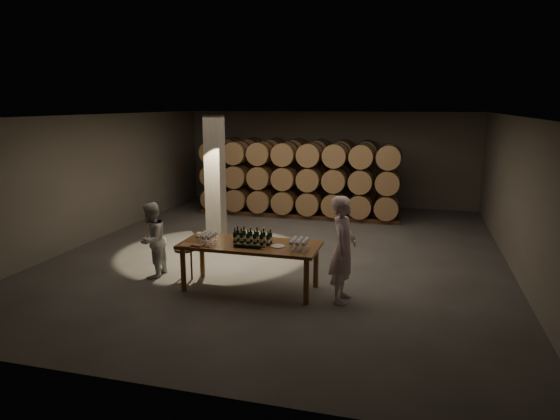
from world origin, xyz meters
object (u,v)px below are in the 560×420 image
(person_man, at_px, (343,249))
(person_woman, at_px, (151,240))
(plate, at_px, (278,246))
(notebook_near, at_px, (198,245))
(stool, at_px, (184,254))
(tasting_table, at_px, (250,249))
(bottle_cluster, at_px, (253,238))

(person_man, xyz_separation_m, person_woman, (-3.91, 0.25, -0.19))
(plate, height_order, notebook_near, notebook_near)
(notebook_near, bearing_deg, person_man, 15.63)
(plate, relative_size, stool, 0.40)
(notebook_near, bearing_deg, plate, 22.54)
(stool, bearing_deg, person_woman, 178.73)
(tasting_table, distance_m, notebook_near, 0.98)
(plate, bearing_deg, person_woman, 175.68)
(bottle_cluster, bearing_deg, notebook_near, -155.63)
(bottle_cluster, height_order, person_man, person_man)
(tasting_table, bearing_deg, person_man, -3.32)
(bottle_cluster, xyz_separation_m, plate, (0.51, -0.08, -0.10))
(stool, bearing_deg, bottle_cluster, -4.11)
(tasting_table, xyz_separation_m, person_woman, (-2.15, 0.15, -0.03))
(tasting_table, relative_size, notebook_near, 11.74)
(tasting_table, distance_m, stool, 1.45)
(plate, relative_size, person_man, 0.13)
(plate, xyz_separation_m, person_man, (1.21, -0.05, 0.05))
(notebook_near, relative_size, person_woman, 0.14)
(bottle_cluster, distance_m, person_man, 1.72)
(person_man, bearing_deg, tasting_table, 90.13)
(person_man, distance_m, person_woman, 3.93)
(bottle_cluster, bearing_deg, person_woman, 176.82)
(tasting_table, relative_size, person_woman, 1.69)
(tasting_table, bearing_deg, bottle_cluster, 29.82)
(plate, distance_m, notebook_near, 1.48)
(stool, xyz_separation_m, person_man, (3.19, -0.23, 0.42))
(tasting_table, xyz_separation_m, person_man, (1.76, -0.10, 0.16))
(person_man, bearing_deg, notebook_near, 99.77)
(plate, bearing_deg, notebook_near, -166.76)
(stool, relative_size, person_man, 0.34)
(notebook_near, relative_size, person_man, 0.12)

